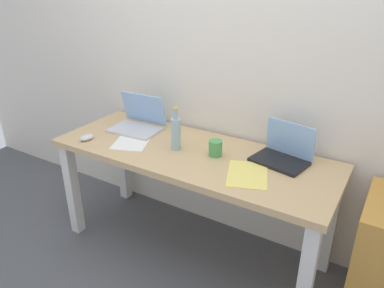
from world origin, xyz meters
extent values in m
plane|color=#515459|center=(0.00, 0.00, 0.00)|extent=(8.00, 8.00, 0.00)
cube|color=silver|center=(0.00, 0.39, 1.30)|extent=(5.20, 0.08, 2.60)
cube|color=tan|center=(0.00, 0.00, 0.72)|extent=(1.75, 0.66, 0.04)
cube|color=silver|center=(-0.82, -0.27, 0.35)|extent=(0.07, 0.07, 0.70)
cube|color=silver|center=(0.82, -0.27, 0.35)|extent=(0.07, 0.07, 0.70)
cube|color=silver|center=(-0.82, 0.27, 0.35)|extent=(0.07, 0.07, 0.70)
cube|color=silver|center=(0.82, 0.27, 0.35)|extent=(0.07, 0.07, 0.70)
cube|color=silver|center=(-0.50, 0.07, 0.74)|extent=(0.35, 0.25, 0.02)
cube|color=#8CB7EA|center=(-0.51, 0.19, 0.86)|extent=(0.34, 0.08, 0.22)
cube|color=black|center=(0.50, 0.13, 0.74)|extent=(0.33, 0.25, 0.02)
cube|color=#8CB7EA|center=(0.52, 0.23, 0.85)|extent=(0.30, 0.08, 0.20)
cylinder|color=#99B7C1|center=(-0.10, -0.02, 0.83)|extent=(0.06, 0.06, 0.20)
cylinder|color=#99B7C1|center=(-0.10, -0.02, 0.96)|extent=(0.03, 0.03, 0.06)
cylinder|color=gold|center=(-0.10, -0.02, 1.00)|extent=(0.03, 0.03, 0.01)
ellipsoid|color=silver|center=(-0.67, -0.21, 0.75)|extent=(0.08, 0.11, 0.03)
cylinder|color=#4C9E56|center=(0.14, 0.03, 0.78)|extent=(0.08, 0.08, 0.09)
cube|color=white|center=(-0.41, -0.07, 0.74)|extent=(0.30, 0.35, 0.00)
cube|color=#F4E06B|center=(0.40, -0.09, 0.74)|extent=(0.30, 0.35, 0.00)
camera|label=1|loc=(1.04, -1.72, 1.71)|focal=34.39mm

